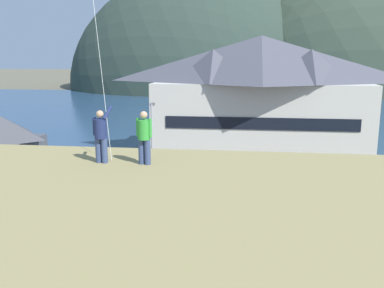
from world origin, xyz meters
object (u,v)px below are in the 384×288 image
at_px(moored_boat_outer_mooring, 233,127).
at_px(parked_car_corner_spot, 328,194).
at_px(parked_car_mid_row_center, 159,183).
at_px(parking_light_pole, 152,137).
at_px(moored_boat_inner_slip, 180,128).
at_px(parked_car_back_row_left, 101,221).
at_px(parked_car_front_row_silver, 220,193).
at_px(harbor_lodge, 260,94).
at_px(parked_car_front_row_red, 75,181).
at_px(wharf_dock, 205,132).
at_px(moored_boat_wharfside, 176,129).
at_px(person_kite_flyer, 101,134).
at_px(person_companion, 144,136).
at_px(parked_car_mid_row_near, 275,227).
at_px(parked_car_mid_row_far, 189,218).
at_px(storage_shed_near_lot, 0,150).

relative_size(moored_boat_outer_mooring, parked_car_corner_spot, 1.86).
height_order(parked_car_mid_row_center, parking_light_pole, parking_light_pole).
height_order(moored_boat_inner_slip, parked_car_back_row_left, moored_boat_inner_slip).
distance_m(parked_car_front_row_silver, parked_car_back_row_left, 8.56).
xyz_separation_m(harbor_lodge, moored_boat_inner_slip, (-10.08, 12.35, -5.75)).
bearing_deg(parking_light_pole, parked_car_front_row_red, -144.55).
xyz_separation_m(moored_boat_outer_mooring, parked_car_back_row_left, (-6.17, -35.37, 0.34)).
relative_size(wharf_dock, moored_boat_outer_mooring, 1.46).
bearing_deg(moored_boat_inner_slip, moored_boat_wharfside, -106.13).
bearing_deg(moored_boat_outer_mooring, parking_light_pole, -102.88).
bearing_deg(person_kite_flyer, parked_car_mid_row_center, 95.41).
distance_m(parked_car_front_row_red, person_companion, 19.36).
xyz_separation_m(parked_car_front_row_silver, parked_car_front_row_red, (-10.83, 1.38, 0.00)).
xyz_separation_m(parked_car_front_row_silver, person_kite_flyer, (-3.06, -14.31, 6.57)).
relative_size(parked_car_back_row_left, parked_car_mid_row_near, 1.01).
height_order(moored_boat_wharfside, parked_car_front_row_silver, moored_boat_wharfside).
relative_size(parked_car_front_row_red, parking_light_pole, 0.68).
height_order(wharf_dock, moored_boat_wharfside, moored_boat_wharfside).
height_order(parked_car_mid_row_far, person_companion, person_companion).
bearing_deg(person_kite_flyer, moored_boat_wharfside, 96.05).
relative_size(storage_shed_near_lot, moored_boat_inner_slip, 0.90).
distance_m(parked_car_corner_spot, parking_light_pole, 13.90).
bearing_deg(parking_light_pole, moored_boat_inner_slip, 93.54).
height_order(parked_car_front_row_red, parked_car_mid_row_center, same).
bearing_deg(parked_car_corner_spot, parked_car_front_row_red, 178.14).
bearing_deg(moored_boat_outer_mooring, storage_shed_near_lot, -122.82).
relative_size(parked_car_mid_row_far, parked_car_mid_row_center, 0.98).
relative_size(moored_boat_outer_mooring, parking_light_pole, 1.26).
relative_size(moored_boat_wharfside, parked_car_front_row_red, 1.96).
bearing_deg(person_kite_flyer, person_companion, -0.87).
relative_size(parked_car_mid_row_center, person_companion, 2.49).
relative_size(storage_shed_near_lot, person_companion, 3.56).
xyz_separation_m(moored_boat_inner_slip, parked_car_back_row_left, (0.86, -33.63, 0.34)).
relative_size(parked_car_front_row_silver, parked_car_back_row_left, 0.99).
bearing_deg(wharf_dock, parked_car_mid_row_near, -77.86).
distance_m(parked_car_mid_row_center, parking_light_pole, 4.44).
bearing_deg(parked_car_mid_row_near, moored_boat_wharfside, 108.47).
xyz_separation_m(parked_car_corner_spot, parked_car_back_row_left, (-13.50, -6.62, 0.00)).
relative_size(storage_shed_near_lot, person_kite_flyer, 3.33).
bearing_deg(moored_boat_wharfside, parked_car_mid_row_near, -71.53).
relative_size(storage_shed_near_lot, parking_light_pole, 0.96).
height_order(moored_boat_outer_mooring, person_companion, person_companion).
bearing_deg(wharf_dock, moored_boat_wharfside, -170.53).
bearing_deg(parked_car_mid_row_near, parking_light_pole, 130.94).
distance_m(moored_boat_inner_slip, parked_car_front_row_silver, 28.71).
bearing_deg(moored_boat_wharfside, parked_car_corner_spot, -60.63).
distance_m(storage_shed_near_lot, moored_boat_inner_slip, 27.12).
bearing_deg(moored_boat_inner_slip, parked_car_mid_row_far, -80.06).
xyz_separation_m(parked_car_back_row_left, person_kite_flyer, (3.22, -8.48, 6.57)).
distance_m(parked_car_front_row_silver, parked_car_front_row_red, 10.92).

